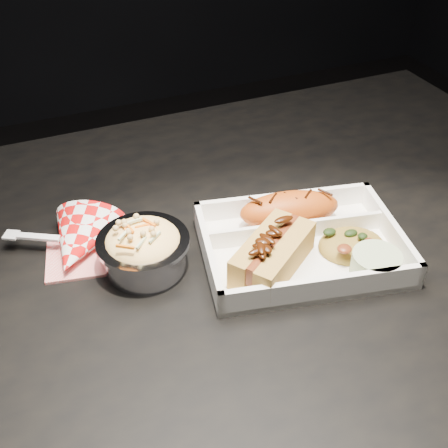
{
  "coord_description": "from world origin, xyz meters",
  "views": [
    {
      "loc": [
        -0.21,
        -0.51,
        1.23
      ],
      "look_at": [
        -0.0,
        -0.01,
        0.81
      ],
      "focal_mm": 45.0,
      "sensor_mm": 36.0,
      "label": 1
    }
  ],
  "objects_px": {
    "dining_table": "(220,302)",
    "napkin_fork": "(79,243)",
    "fried_pastry": "(289,209)",
    "hotdog": "(273,252)",
    "food_tray": "(300,247)",
    "foil_coleslaw_cup": "(144,247)"
  },
  "relations": [
    {
      "from": "dining_table",
      "to": "hotdog",
      "type": "distance_m",
      "value": 0.14
    },
    {
      "from": "dining_table",
      "to": "napkin_fork",
      "type": "distance_m",
      "value": 0.21
    },
    {
      "from": "fried_pastry",
      "to": "napkin_fork",
      "type": "height_order",
      "value": "napkin_fork"
    },
    {
      "from": "dining_table",
      "to": "foil_coleslaw_cup",
      "type": "relative_size",
      "value": 10.47
    },
    {
      "from": "food_tray",
      "to": "fried_pastry",
      "type": "bearing_deg",
      "value": 90.0
    },
    {
      "from": "dining_table",
      "to": "food_tray",
      "type": "bearing_deg",
      "value": -22.64
    },
    {
      "from": "fried_pastry",
      "to": "hotdog",
      "type": "distance_m",
      "value": 0.09
    },
    {
      "from": "fried_pastry",
      "to": "foil_coleslaw_cup",
      "type": "distance_m",
      "value": 0.2
    },
    {
      "from": "hotdog",
      "to": "foil_coleslaw_cup",
      "type": "distance_m",
      "value": 0.16
    },
    {
      "from": "hotdog",
      "to": "dining_table",
      "type": "bearing_deg",
      "value": 93.03
    },
    {
      "from": "fried_pastry",
      "to": "hotdog",
      "type": "relative_size",
      "value": 1.02
    },
    {
      "from": "foil_coleslaw_cup",
      "to": "napkin_fork",
      "type": "bearing_deg",
      "value": 139.45
    },
    {
      "from": "dining_table",
      "to": "fried_pastry",
      "type": "relative_size",
      "value": 8.77
    },
    {
      "from": "food_tray",
      "to": "foil_coleslaw_cup",
      "type": "distance_m",
      "value": 0.2
    },
    {
      "from": "foil_coleslaw_cup",
      "to": "fried_pastry",
      "type": "bearing_deg",
      "value": 0.4
    },
    {
      "from": "napkin_fork",
      "to": "hotdog",
      "type": "bearing_deg",
      "value": -1.71
    },
    {
      "from": "food_tray",
      "to": "dining_table",
      "type": "bearing_deg",
      "value": 169.1
    },
    {
      "from": "food_tray",
      "to": "hotdog",
      "type": "height_order",
      "value": "hotdog"
    },
    {
      "from": "hotdog",
      "to": "foil_coleslaw_cup",
      "type": "bearing_deg",
      "value": 117.96
    },
    {
      "from": "fried_pastry",
      "to": "hotdog",
      "type": "xyz_separation_m",
      "value": [
        -0.06,
        -0.07,
        0.0
      ]
    },
    {
      "from": "dining_table",
      "to": "fried_pastry",
      "type": "height_order",
      "value": "fried_pastry"
    },
    {
      "from": "dining_table",
      "to": "hotdog",
      "type": "bearing_deg",
      "value": -50.93
    }
  ]
}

